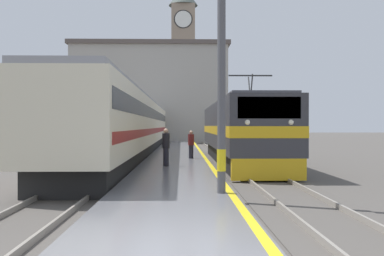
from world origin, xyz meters
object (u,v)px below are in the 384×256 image
object	(u,v)px
locomotive_train	(238,131)
second_waiting_passenger	(191,144)
passenger_train	(135,125)
catenary_mast	(225,34)
clock_tower	(183,57)
person_on_platform	(166,146)

from	to	relation	value
locomotive_train	second_waiting_passenger	xyz separation A→B (m)	(-2.67, -0.01, -0.72)
passenger_train	catenary_mast	bearing A→B (deg)	-77.01
clock_tower	catenary_mast	bearing A→B (deg)	-89.05
passenger_train	person_on_platform	distance (m)	11.69
clock_tower	person_on_platform	bearing A→B (deg)	-91.09
locomotive_train	passenger_train	world-z (taller)	locomotive_train
catenary_mast	second_waiting_passenger	xyz separation A→B (m)	(-0.65, 13.00, -3.53)
locomotive_train	person_on_platform	size ratio (longest dim) A/B	10.53
second_waiting_passenger	clock_tower	bearing A→B (deg)	90.38
catenary_mast	clock_tower	distance (m)	58.31
person_on_platform	clock_tower	xyz separation A→B (m)	(0.94, 49.52, 11.61)
passenger_train	person_on_platform	world-z (taller)	passenger_train
passenger_train	catenary_mast	world-z (taller)	catenary_mast
second_waiting_passenger	person_on_platform	bearing A→B (deg)	-104.54
locomotive_train	second_waiting_passenger	world-z (taller)	locomotive_train
locomotive_train	clock_tower	distance (m)	46.15
second_waiting_passenger	clock_tower	world-z (taller)	clock_tower
locomotive_train	catenary_mast	bearing A→B (deg)	-98.82
catenary_mast	clock_tower	world-z (taller)	clock_tower
locomotive_train	person_on_platform	bearing A→B (deg)	-129.20
second_waiting_passenger	locomotive_train	bearing A→B (deg)	0.16
locomotive_train	person_on_platform	world-z (taller)	locomotive_train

